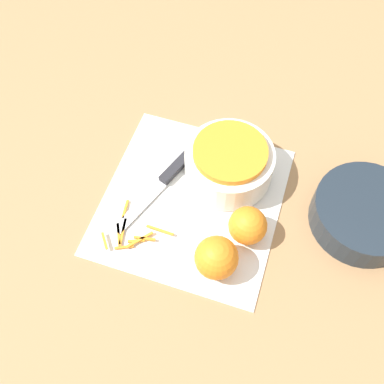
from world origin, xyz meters
name	(u,v)px	position (x,y,z in m)	size (l,w,h in m)	color
ground_plane	(192,201)	(0.00, 0.00, 0.00)	(4.00, 4.00, 0.00)	#9E754C
cutting_board	(192,200)	(0.00, 0.00, 0.00)	(0.36, 0.35, 0.01)	silver
bowl_speckled	(229,163)	(-0.08, 0.05, 0.05)	(0.18, 0.18, 0.09)	silver
bowl_dark	(364,214)	(-0.06, 0.33, 0.03)	(0.20, 0.20, 0.06)	#1E2833
knife	(172,172)	(-0.05, -0.06, 0.01)	(0.24, 0.11, 0.02)	#232328
orange_left	(216,258)	(0.12, 0.08, 0.05)	(0.08, 0.08, 0.08)	orange
orange_right	(248,226)	(0.04, 0.12, 0.04)	(0.07, 0.07, 0.07)	orange
peel_pile	(132,234)	(0.11, -0.09, 0.01)	(0.11, 0.13, 0.01)	orange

